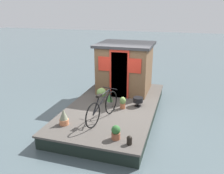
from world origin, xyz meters
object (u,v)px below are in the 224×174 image
Objects in this scene: potted_plant_lavender at (101,94)px; potted_plant_basil at (110,100)px; potted_plant_fern at (64,117)px; mooring_bollard at (129,140)px; houseboat_cabin at (125,67)px; potted_plant_sage at (116,132)px; bicycle at (103,107)px; charcoal_grill at (138,100)px; potted_plant_ivy at (123,102)px.

potted_plant_lavender is 0.50m from potted_plant_basil.
potted_plant_fern is 2.05× the size of mooring_bollard.
potted_plant_sage is (-3.70, -0.70, -0.77)m from houseboat_cabin.
charcoal_grill is at bearing -31.26° from bicycle.
potted_plant_sage is at bearing 69.51° from mooring_bollard.
potted_plant_basil is (1.63, -0.86, 0.01)m from potted_plant_fern.
bicycle is 3.38× the size of potted_plant_lavender.
bicycle is 4.34× the size of potted_plant_ivy.
potted_plant_ivy is at bearing 9.43° from potted_plant_sage.
potted_plant_basil is 2.15× the size of mooring_bollard.
bicycle is (-2.78, -0.03, -0.56)m from houseboat_cabin.
potted_plant_lavender is at bearing 90.81° from charcoal_grill.
potted_plant_sage is (-2.23, -1.18, -0.10)m from potted_plant_lavender.
bicycle is at bearing 159.74° from potted_plant_ivy.
potted_plant_basil reaches higher than potted_plant_fern.
charcoal_grill is (1.94, -1.77, -0.02)m from potted_plant_fern.
mooring_bollard is at bearing -164.15° from houseboat_cabin.
potted_plant_sage is 0.93× the size of potted_plant_ivy.
potted_plant_lavender is at bearing 33.45° from mooring_bollard.
charcoal_grill is at bearing -71.18° from potted_plant_basil.
houseboat_cabin is 4.41× the size of potted_plant_fern.
potted_plant_lavender is (1.92, -0.46, 0.06)m from potted_plant_fern.
potted_plant_sage is 2.25m from charcoal_grill.
potted_plant_fern reaches higher than charcoal_grill.
potted_plant_basil reaches higher than potted_plant_sage.
houseboat_cabin is at bearing 12.13° from potted_plant_ivy.
potted_plant_ivy is at bearing 19.02° from mooring_bollard.
potted_plant_fern is 2.07m from potted_plant_ivy.
mooring_bollard is (-2.04, -0.70, -0.09)m from potted_plant_ivy.
potted_plant_fern is 1.98m from potted_plant_lavender.
charcoal_grill is (2.25, -0.13, 0.02)m from potted_plant_sage.
potted_plant_sage is 1.11× the size of charcoal_grill.
potted_plant_ivy is (1.90, 0.32, 0.02)m from potted_plant_sage.
charcoal_grill is at bearing -150.20° from houseboat_cabin.
potted_plant_fern is at bearing 166.53° from potted_plant_lavender.
bicycle reaches higher than potted_plant_lavender.
potted_plant_fern is 1.18× the size of potted_plant_ivy.
potted_plant_basil is (0.04, 0.46, 0.03)m from potted_plant_ivy.
charcoal_grill is at bearing -51.88° from potted_plant_ivy.
potted_plant_ivy is at bearing -110.94° from potted_plant_lavender.
houseboat_cabin is 9.03× the size of mooring_bollard.
potted_plant_ivy is (-1.80, -0.39, -0.75)m from houseboat_cabin.
houseboat_cabin is 1.91m from potted_plant_basil.
potted_plant_sage is 1.93m from potted_plant_ivy.
charcoal_grill is (0.35, -0.45, -0.00)m from potted_plant_ivy.
houseboat_cabin reaches higher than potted_plant_basil.
potted_plant_basil reaches higher than potted_plant_ivy.
houseboat_cabin is 1.69m from potted_plant_lavender.
potted_plant_basil is 2.39m from mooring_bollard.
potted_plant_sage is at bearing -158.14° from potted_plant_basil.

